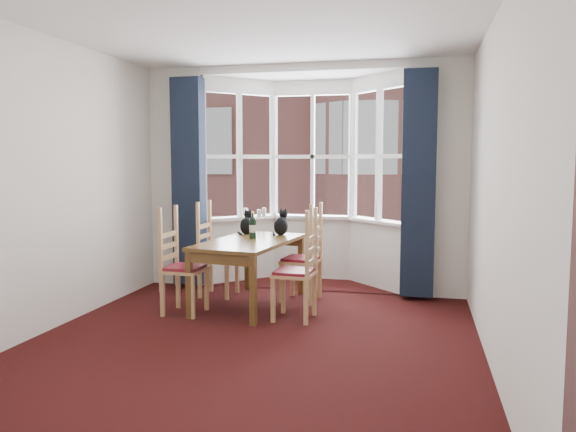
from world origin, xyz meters
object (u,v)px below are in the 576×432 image
(dining_table, at_px, (250,247))
(chair_right_near, at_px, (303,274))
(cat_left, at_px, (247,224))
(cat_right, at_px, (281,225))
(candle_extra, at_px, (264,212))
(chair_left_far, at_px, (211,256))
(wine_bottle, at_px, (253,227))
(candle_short, at_px, (259,213))
(candle_tall, at_px, (246,212))
(chair_right_far, at_px, (308,261))
(chair_left_near, at_px, (177,269))

(dining_table, distance_m, chair_right_near, 0.84)
(cat_left, relative_size, cat_right, 0.95)
(dining_table, bearing_deg, candle_extra, 98.57)
(chair_left_far, height_order, wine_bottle, wine_bottle)
(candle_short, bearing_deg, cat_right, -56.57)
(chair_right_near, xyz_separation_m, candle_tall, (-1.13, 1.67, 0.46))
(chair_left_far, bearing_deg, chair_right_far, -1.69)
(chair_right_near, height_order, cat_right, cat_right)
(chair_left_far, relative_size, chair_right_near, 1.00)
(chair_left_far, xyz_separation_m, chair_right_far, (1.20, -0.04, 0.00))
(candle_extra, bearing_deg, cat_right, -60.76)
(wine_bottle, relative_size, candle_short, 3.09)
(dining_table, relative_size, candle_tall, 13.80)
(dining_table, distance_m, candle_short, 1.32)
(chair_left_near, distance_m, cat_left, 1.16)
(wine_bottle, distance_m, candle_extra, 1.17)
(chair_left_far, distance_m, wine_bottle, 0.74)
(dining_table, bearing_deg, chair_right_far, 27.38)
(chair_right_far, bearing_deg, cat_left, 166.31)
(candle_short, distance_m, candle_extra, 0.07)
(chair_right_far, xyz_separation_m, candle_extra, (-0.80, 0.98, 0.46))
(chair_left_near, height_order, chair_left_far, same)
(candle_extra, bearing_deg, candle_tall, -168.26)
(cat_left, bearing_deg, chair_right_far, -13.69)
(dining_table, relative_size, wine_bottle, 5.29)
(chair_right_far, bearing_deg, wine_bottle, -163.76)
(cat_left, relative_size, candle_tall, 2.61)
(chair_left_far, relative_size, wine_bottle, 3.01)
(chair_right_near, bearing_deg, wine_bottle, 140.98)
(chair_right_near, bearing_deg, cat_left, 133.33)
(cat_left, height_order, candle_short, cat_left)
(dining_table, relative_size, chair_left_near, 1.76)
(chair_right_near, xyz_separation_m, candle_short, (-0.95, 1.70, 0.45))
(candle_tall, bearing_deg, candle_extra, 11.74)
(chair_left_near, height_order, candle_extra, candle_extra)
(dining_table, height_order, wine_bottle, wine_bottle)
(dining_table, relative_size, chair_left_far, 1.76)
(chair_left_far, xyz_separation_m, chair_right_near, (1.29, -0.78, 0.00))
(chair_left_far, distance_m, cat_left, 0.58)
(dining_table, distance_m, chair_left_near, 0.84)
(wine_bottle, bearing_deg, chair_left_far, 160.07)
(candle_tall, distance_m, candle_short, 0.18)
(chair_right_far, bearing_deg, chair_left_far, 178.31)
(cat_right, height_order, candle_tall, cat_right)
(chair_right_far, bearing_deg, chair_right_near, -83.20)
(cat_left, distance_m, candle_tall, 0.78)
(chair_right_near, relative_size, candle_short, 9.30)
(candle_tall, bearing_deg, wine_bottle, -68.68)
(chair_right_near, bearing_deg, candle_short, 119.25)
(chair_left_far, height_order, cat_right, cat_right)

